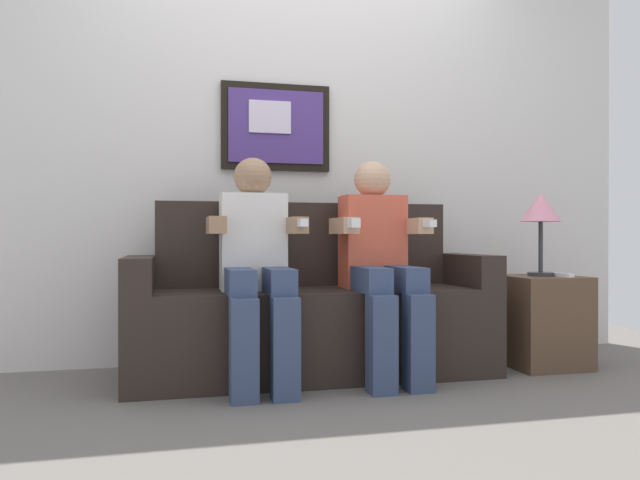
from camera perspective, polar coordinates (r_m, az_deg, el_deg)
The scene contains 8 objects.
ground_plane at distance 2.90m, azimuth 0.72°, elevation -13.98°, with size 5.54×5.54×0.00m, color #66605B.
back_wall_assembly at distance 3.60m, azimuth -2.39°, elevation 9.66°, with size 4.26×0.10×2.60m.
couch at distance 3.15m, azimuth -0.76°, elevation -7.05°, with size 1.86×0.58×0.90m.
person_on_left at distance 2.91m, azimuth -6.05°, elevation -1.87°, with size 0.46×0.56×1.11m.
person_on_right at distance 3.06m, azimuth 5.69°, elevation -1.76°, with size 0.46×0.56×1.11m.
side_table_right at distance 3.58m, azimuth 20.26°, elevation -7.20°, with size 0.40×0.40×0.50m.
table_lamp at distance 3.54m, azimuth 20.14°, elevation 2.60°, with size 0.22×0.22×0.46m.
spare_remote_on_table at distance 3.49m, azimuth 22.05°, elevation -3.10°, with size 0.04×0.13×0.02m, color white.
Camera 1 is at (-0.70, -2.72, 0.71)m, focal length 33.86 mm.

